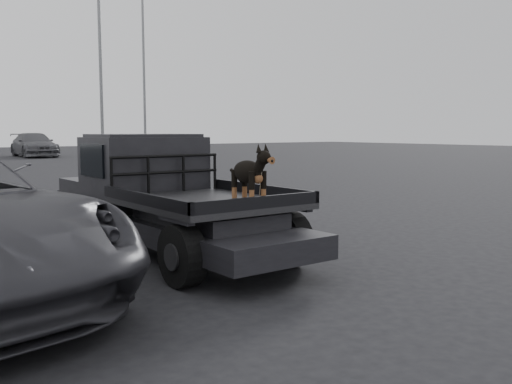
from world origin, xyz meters
TOP-DOWN VIEW (x-y plane):
  - ground at (0.00, 0.00)m, footprint 120.00×120.00m
  - flatbed_ute at (-0.37, 2.13)m, footprint 2.00×5.40m
  - ute_cab at (-0.37, 3.08)m, footprint 1.72×1.30m
  - headache_rack at (-0.37, 2.33)m, footprint 1.80×0.08m
  - dog at (-0.34, 0.26)m, footprint 0.32×0.60m
  - distant_car_b at (7.17, 35.58)m, footprint 2.56×5.79m
  - floodlight_mid at (8.06, 25.53)m, footprint 1.08×0.28m
  - floodlight_far at (14.07, 32.38)m, footprint 1.08×0.28m

SIDE VIEW (x-z plane):
  - ground at x=0.00m, z-range 0.00..0.00m
  - flatbed_ute at x=-0.37m, z-range 0.00..0.92m
  - distant_car_b at x=7.17m, z-range 0.00..1.65m
  - headache_rack at x=-0.37m, z-range 0.92..1.47m
  - dog at x=-0.34m, z-range 0.92..1.66m
  - ute_cab at x=-0.37m, z-range 0.92..1.80m
  - floodlight_mid at x=8.06m, z-range 0.59..13.32m
  - floodlight_far at x=14.07m, z-range 0.60..14.10m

